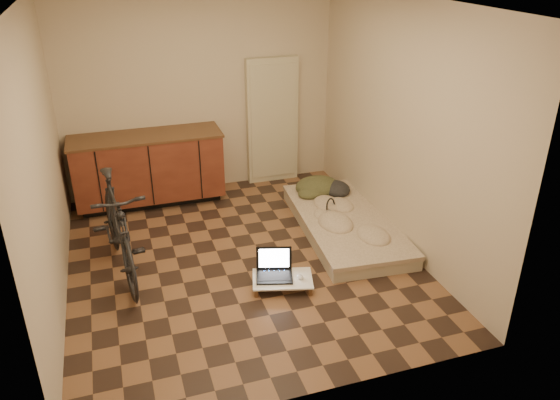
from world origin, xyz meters
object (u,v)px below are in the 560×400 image
object	(u,v)px
bicycle	(117,223)
futon	(345,223)
lap_desk	(283,279)
laptop	(274,270)

from	to	relation	value
bicycle	futon	world-z (taller)	bicycle
futon	lap_desk	bearing A→B (deg)	-136.16
bicycle	laptop	world-z (taller)	bicycle
bicycle	lap_desk	xyz separation A→B (m)	(1.46, -0.76, -0.48)
futon	laptop	world-z (taller)	laptop
laptop	futon	bearing A→B (deg)	51.02
futon	lap_desk	distance (m)	1.35
futon	laptop	xyz separation A→B (m)	(-1.10, -0.77, 0.06)
bicycle	futon	distance (m)	2.55
bicycle	laptop	distance (m)	1.61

